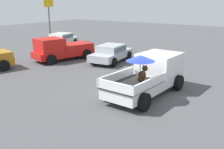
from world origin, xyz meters
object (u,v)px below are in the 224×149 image
object	(u,v)px
pickup_truck_red	(61,49)
motel_sign	(49,12)
pickup_truck_main	(150,74)
parked_sedan_far	(61,39)
parked_sedan_near	(111,52)

from	to	relation	value
pickup_truck_red	motel_sign	xyz separation A→B (m)	(5.99, 7.69, 2.52)
pickup_truck_main	parked_sedan_far	bearing A→B (deg)	64.61
pickup_truck_main	pickup_truck_red	bearing A→B (deg)	75.36
pickup_truck_main	parked_sedan_far	xyz separation A→B (m)	(7.70, 13.96, -0.23)
parked_sedan_near	parked_sedan_far	size ratio (longest dim) A/B	0.98
pickup_truck_main	parked_sedan_far	world-z (taller)	pickup_truck_main
pickup_truck_red	parked_sedan_far	bearing A→B (deg)	-119.66
parked_sedan_far	pickup_truck_red	bearing A→B (deg)	32.07
parked_sedan_near	parked_sedan_far	xyz separation A→B (m)	(3.01, 8.33, 0.00)
pickup_truck_red	parked_sedan_near	bearing A→B (deg)	129.52
pickup_truck_red	parked_sedan_far	distance (m)	6.60
pickup_truck_red	pickup_truck_main	bearing A→B (deg)	87.15
motel_sign	pickup_truck_red	bearing A→B (deg)	-127.89
pickup_truck_red	parked_sedan_far	size ratio (longest dim) A/B	1.11
parked_sedan_near	motel_sign	distance (m)	12.44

